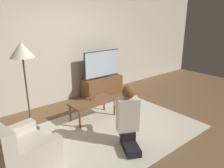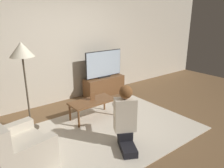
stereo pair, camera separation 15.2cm
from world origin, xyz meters
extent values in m
plane|color=brown|center=(0.00, 0.00, 0.00)|extent=(10.00, 10.00, 0.00)
cube|color=beige|center=(0.00, 1.93, 1.30)|extent=(10.00, 0.06, 2.60)
cube|color=beige|center=(0.00, 0.00, 0.01)|extent=(2.92, 2.17, 0.02)
cube|color=brown|center=(0.92, 1.60, 0.24)|extent=(1.08, 0.37, 0.48)
cube|color=black|center=(0.92, 1.60, 0.50)|extent=(0.36, 0.08, 0.04)
cube|color=black|center=(0.92, 1.61, 0.84)|extent=(1.07, 0.03, 0.67)
cube|color=silver|center=(0.92, 1.60, 0.84)|extent=(1.04, 0.04, 0.64)
cube|color=brown|center=(-0.06, 0.63, 0.37)|extent=(0.92, 0.43, 0.04)
cylinder|color=brown|center=(-0.49, 0.45, 0.18)|extent=(0.04, 0.04, 0.35)
cylinder|color=brown|center=(0.36, 0.45, 0.18)|extent=(0.04, 0.04, 0.35)
cylinder|color=brown|center=(-0.49, 0.81, 0.18)|extent=(0.04, 0.04, 0.35)
cylinder|color=brown|center=(0.36, 0.81, 0.18)|extent=(0.04, 0.04, 0.35)
cylinder|color=#4C4233|center=(-1.21, 0.96, 0.01)|extent=(0.28, 0.28, 0.03)
cylinder|color=#4C4233|center=(-1.21, 0.96, 0.80)|extent=(0.03, 0.03, 1.55)
cone|color=#EFE5C6|center=(-1.21, 0.96, 1.49)|extent=(0.40, 0.40, 0.25)
cube|color=beige|center=(-1.69, -0.07, 0.20)|extent=(0.85, 0.89, 0.41)
cube|color=beige|center=(-1.64, -0.39, 0.27)|extent=(0.75, 0.26, 0.55)
cube|color=beige|center=(-1.74, 0.25, 0.27)|extent=(0.75, 0.26, 0.55)
cube|color=black|center=(-0.25, -0.64, 0.07)|extent=(0.41, 0.52, 0.11)
cube|color=black|center=(-0.16, -0.48, 0.20)|extent=(0.31, 0.31, 0.14)
cube|color=beige|center=(-0.16, -0.48, 0.54)|extent=(0.39, 0.34, 0.54)
sphere|color=tan|center=(-0.16, -0.48, 0.91)|extent=(0.20, 0.20, 0.20)
sphere|color=brown|center=(-0.17, -0.49, 0.92)|extent=(0.21, 0.21, 0.21)
cube|color=black|center=(0.01, -0.15, 0.56)|extent=(0.13, 0.10, 0.04)
cylinder|color=beige|center=(0.04, -0.30, 0.56)|extent=(0.20, 0.30, 0.07)
cylinder|color=beige|center=(-0.14, -0.21, 0.56)|extent=(0.20, 0.30, 0.07)
cube|color=brown|center=(-0.04, 0.67, 0.46)|extent=(0.11, 0.01, 0.15)
camera|label=1|loc=(-2.36, -2.72, 2.05)|focal=35.00mm
camera|label=2|loc=(-2.24, -2.81, 2.05)|focal=35.00mm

